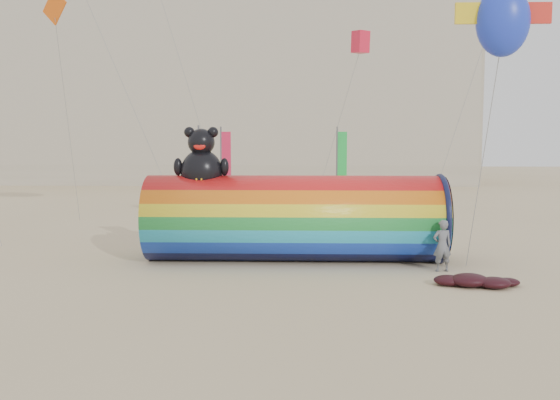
{
  "coord_description": "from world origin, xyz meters",
  "views": [
    {
      "loc": [
        1.18,
        -19.89,
        4.54
      ],
      "look_at": [
        0.5,
        1.5,
        2.4
      ],
      "focal_mm": 40.0,
      "sensor_mm": 36.0,
      "label": 1
    }
  ],
  "objects_px": {
    "hotel_building": "(175,83)",
    "kite_handler": "(442,246)",
    "windsock_assembly": "(294,216)",
    "fabric_bundle": "(476,281)"
  },
  "relations": [
    {
      "from": "kite_handler",
      "to": "hotel_building",
      "type": "bearing_deg",
      "value": -77.23
    },
    {
      "from": "fabric_bundle",
      "to": "windsock_assembly",
      "type": "bearing_deg",
      "value": 144.99
    },
    {
      "from": "windsock_assembly",
      "to": "fabric_bundle",
      "type": "height_order",
      "value": "windsock_assembly"
    },
    {
      "from": "hotel_building",
      "to": "kite_handler",
      "type": "bearing_deg",
      "value": -68.08
    },
    {
      "from": "windsock_assembly",
      "to": "fabric_bundle",
      "type": "relative_size",
      "value": 4.16
    },
    {
      "from": "kite_handler",
      "to": "fabric_bundle",
      "type": "distance_m",
      "value": 2.31
    },
    {
      "from": "hotel_building",
      "to": "kite_handler",
      "type": "height_order",
      "value": "hotel_building"
    },
    {
      "from": "hotel_building",
      "to": "windsock_assembly",
      "type": "bearing_deg",
      "value": -73.2
    },
    {
      "from": "windsock_assembly",
      "to": "fabric_bundle",
      "type": "distance_m",
      "value": 7.0
    },
    {
      "from": "hotel_building",
      "to": "fabric_bundle",
      "type": "bearing_deg",
      "value": -68.39
    }
  ]
}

